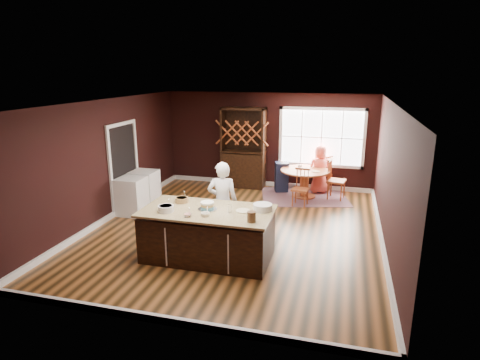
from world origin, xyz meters
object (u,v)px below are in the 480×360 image
dining_table (305,178)px  toddler (279,163)px  dryer (145,188)px  seated_woman (320,169)px  washer (132,196)px  high_chair (282,176)px  layer_cake (207,206)px  chair_north (322,172)px  hutch (243,148)px  chair_south (300,188)px  baker (222,202)px  kitchen_island (208,235)px  chair_east (337,179)px

dining_table → toddler: toddler is taller
toddler → dryer: bearing=-145.8°
seated_woman → washer: 5.06m
dining_table → high_chair: high_chair is taller
layer_cake → chair_north: 5.16m
dining_table → hutch: hutch is taller
chair_north → chair_south: bearing=35.4°
layer_cake → washer: (-2.49, 1.69, -0.55)m
dining_table → chair_south: (-0.03, -0.77, -0.06)m
toddler → dryer: size_ratio=0.29×
chair_south → hutch: hutch is taller
baker → high_chair: baker is taller
kitchen_island → dryer: kitchen_island is taller
seated_woman → toddler: size_ratio=5.12×
chair_east → dining_table: bearing=104.5°
kitchen_island → dining_table: size_ratio=1.80×
kitchen_island → chair_north: chair_north is taller
chair_south → dryer: size_ratio=1.07×
dining_table → kitchen_island: bearing=-107.8°
layer_cake → hutch: hutch is taller
hutch → chair_east: bearing=-11.2°
chair_north → dryer: bearing=-8.4°
kitchen_island → chair_north: (1.70, 4.87, 0.07)m
baker → chair_north: baker is taller
kitchen_island → chair_south: bearing=68.9°
washer → layer_cake: bearing=-34.1°
kitchen_island → dining_table: (1.31, 4.08, 0.10)m
layer_cake → chair_south: (1.29, 3.29, -0.51)m
hutch → dryer: bearing=-130.5°
layer_cake → chair_south: layer_cake is taller
chair_north → washer: bearing=-2.5°
kitchen_island → layer_cake: 0.55m
dining_table → high_chair: bearing=152.1°
chair_north → toddler: chair_north is taller
baker → toddler: (0.53, 3.63, -0.00)m
chair_east → high_chair: chair_east is taller
chair_south → chair_north: (0.42, 1.56, 0.03)m
high_chair → hutch: 1.37m
dining_table → toddler: 0.87m
chair_east → washer: size_ratio=1.24×
chair_north → dryer: (-4.20, -2.52, -0.06)m
kitchen_island → toddler: (0.56, 4.43, 0.37)m
high_chair → washer: size_ratio=0.99×
chair_south → toddler: size_ratio=3.68×
hutch → chair_north: bearing=5.6°
high_chair → dryer: 3.76m
kitchen_island → washer: (-2.50, 1.71, 0.00)m
toddler → chair_south: bearing=-57.1°
baker → washer: 2.72m
baker → toddler: size_ratio=6.24×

